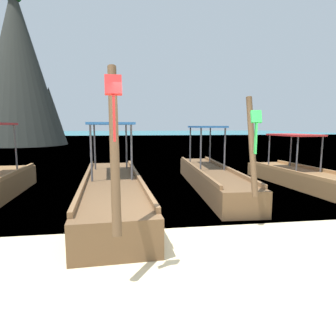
{
  "coord_description": "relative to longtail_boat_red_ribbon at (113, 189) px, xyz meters",
  "views": [
    {
      "loc": [
        -1.15,
        -4.42,
        1.99
      ],
      "look_at": [
        0.0,
        3.11,
        0.91
      ],
      "focal_mm": 31.81,
      "sensor_mm": 36.0,
      "label": 1
    }
  ],
  "objects": [
    {
      "name": "longtail_boat_red_ribbon",
      "position": [
        0.0,
        0.0,
        0.0
      ],
      "size": [
        1.72,
        7.59,
        2.81
      ],
      "color": "brown",
      "rests_on": "ground"
    },
    {
      "name": "sea_water",
      "position": [
        1.43,
        57.94,
        -0.37
      ],
      "size": [
        120.0,
        120.0,
        0.0
      ],
      "primitive_type": "plane",
      "color": "#147A89",
      "rests_on": "ground"
    },
    {
      "name": "ground",
      "position": [
        1.43,
        -3.17,
        -0.38
      ],
      "size": [
        120.0,
        120.0,
        0.0
      ],
      "primitive_type": "plane",
      "color": "beige"
    },
    {
      "name": "longtail_boat_green_ribbon",
      "position": [
        3.05,
        1.42,
        -0.01
      ],
      "size": [
        1.46,
        7.0,
        2.59
      ],
      "color": "brown",
      "rests_on": "ground"
    },
    {
      "name": "longtail_boat_yellow_ribbon",
      "position": [
        6.21,
        1.25,
        -0.06
      ],
      "size": [
        1.68,
        6.18,
        2.73
      ],
      "color": "brown",
      "rests_on": "ground"
    },
    {
      "name": "karst_rock",
      "position": [
        -9.81,
        25.4,
        7.24
      ],
      "size": [
        8.54,
        8.4,
        15.75
      ],
      "color": "#2D302B",
      "rests_on": "ground"
    }
  ]
}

